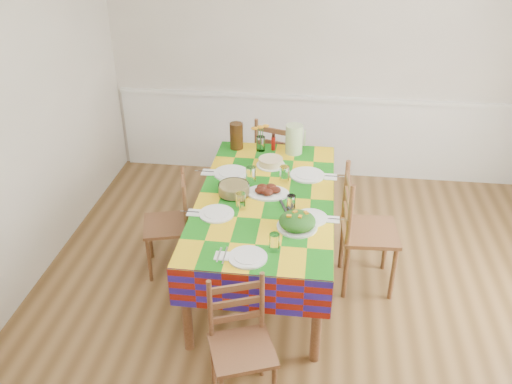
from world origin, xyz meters
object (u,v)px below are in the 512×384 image
at_px(meat_platter, 267,191).
at_px(chair_near, 241,345).
at_px(chair_right, 364,231).
at_px(green_pitcher, 294,139).
at_px(chair_left, 171,224).
at_px(dining_table, 266,206).
at_px(tea_pitcher, 236,136).
at_px(chair_far, 278,161).

xyz_separation_m(meat_platter, chair_near, (-0.02, -1.29, -0.37)).
bearing_deg(chair_right, green_pitcher, 33.32).
bearing_deg(green_pitcher, meat_platter, -101.39).
bearing_deg(chair_left, chair_right, 73.91).
bearing_deg(dining_table, tea_pitcher, 113.23).
bearing_deg(dining_table, chair_far, 90.61).
bearing_deg(chair_near, chair_right, 36.70).
bearing_deg(chair_far, chair_near, 107.91).
bearing_deg(meat_platter, chair_near, -90.94).
xyz_separation_m(dining_table, chair_far, (-0.01, 1.24, -0.22)).
xyz_separation_m(meat_platter, chair_right, (0.77, -0.04, -0.29)).
distance_m(dining_table, chair_far, 1.26).
relative_size(meat_platter, chair_left, 0.39).
distance_m(dining_table, chair_right, 0.80).
bearing_deg(tea_pitcher, green_pitcher, -3.47).
height_order(green_pitcher, chair_far, green_pitcher).
bearing_deg(chair_left, meat_platter, 76.54).
distance_m(tea_pitcher, chair_near, 2.18).
height_order(green_pitcher, tea_pitcher, green_pitcher).
distance_m(chair_near, chair_left, 1.48).
bearing_deg(dining_table, green_pitcher, 78.68).
distance_m(green_pitcher, chair_far, 0.64).
relative_size(meat_platter, chair_far, 0.37).
height_order(meat_platter, tea_pitcher, tea_pitcher).
height_order(dining_table, tea_pitcher, tea_pitcher).
height_order(meat_platter, chair_near, chair_near).
height_order(chair_far, chair_left, chair_far).
bearing_deg(chair_left, chair_near, 16.09).
height_order(chair_near, chair_left, chair_left).
height_order(meat_platter, green_pitcher, green_pitcher).
relative_size(chair_far, chair_right, 0.91).
xyz_separation_m(chair_near, chair_left, (-0.78, 1.26, 0.01)).
distance_m(meat_platter, chair_left, 0.87).
xyz_separation_m(dining_table, green_pitcher, (0.16, 0.82, 0.22)).
xyz_separation_m(meat_platter, tea_pitcher, (-0.37, 0.81, 0.10)).
relative_size(dining_table, chair_right, 1.92).
xyz_separation_m(green_pitcher, tea_pitcher, (-0.53, 0.03, -0.01)).
bearing_deg(dining_table, meat_platter, 80.02).
distance_m(green_pitcher, chair_right, 1.10).
distance_m(chair_near, chair_far, 2.49).
distance_m(tea_pitcher, chair_left, 1.04).
distance_m(chair_left, chair_right, 1.57).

